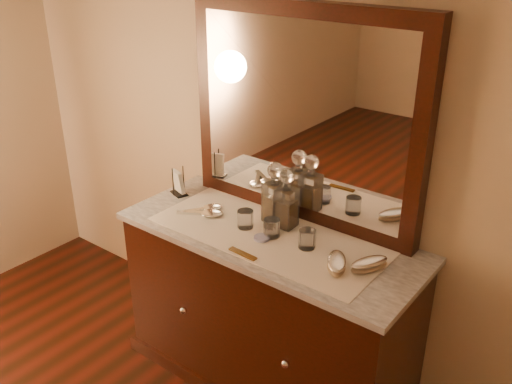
# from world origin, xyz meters

# --- Properties ---
(dresser_cabinet) EXTENTS (1.40, 0.55, 0.82)m
(dresser_cabinet) POSITION_xyz_m (0.00, 1.96, 0.41)
(dresser_cabinet) COLOR black
(dresser_cabinet) RESTS_ON floor
(dresser_plinth) EXTENTS (1.46, 0.59, 0.08)m
(dresser_plinth) POSITION_xyz_m (0.00, 1.96, 0.04)
(dresser_plinth) COLOR black
(dresser_plinth) RESTS_ON floor
(knob_left) EXTENTS (0.04, 0.04, 0.04)m
(knob_left) POSITION_xyz_m (-0.30, 1.67, 0.45)
(knob_left) COLOR silver
(knob_left) RESTS_ON dresser_cabinet
(knob_right) EXTENTS (0.04, 0.04, 0.04)m
(knob_right) POSITION_xyz_m (0.30, 1.67, 0.45)
(knob_right) COLOR silver
(knob_right) RESTS_ON dresser_cabinet
(marble_top) EXTENTS (1.44, 0.59, 0.03)m
(marble_top) POSITION_xyz_m (0.00, 1.96, 0.83)
(marble_top) COLOR silver
(marble_top) RESTS_ON dresser_cabinet
(mirror_frame) EXTENTS (1.20, 0.08, 1.00)m
(mirror_frame) POSITION_xyz_m (0.00, 2.20, 1.35)
(mirror_frame) COLOR black
(mirror_frame) RESTS_ON marble_top
(mirror_glass) EXTENTS (1.06, 0.01, 0.86)m
(mirror_glass) POSITION_xyz_m (0.00, 2.17, 1.35)
(mirror_glass) COLOR white
(mirror_glass) RESTS_ON marble_top
(lace_runner) EXTENTS (1.10, 0.45, 0.00)m
(lace_runner) POSITION_xyz_m (0.00, 1.94, 0.85)
(lace_runner) COLOR white
(lace_runner) RESTS_ON marble_top
(pin_dish) EXTENTS (0.09, 0.09, 0.01)m
(pin_dish) POSITION_xyz_m (0.01, 1.89, 0.86)
(pin_dish) COLOR white
(pin_dish) RESTS_ON lace_runner
(comb) EXTENTS (0.15, 0.04, 0.01)m
(comb) POSITION_xyz_m (0.02, 1.74, 0.86)
(comb) COLOR brown
(comb) RESTS_ON lace_runner
(napkin_rack) EXTENTS (0.12, 0.09, 0.15)m
(napkin_rack) POSITION_xyz_m (-0.63, 2.01, 0.91)
(napkin_rack) COLOR black
(napkin_rack) RESTS_ON marble_top
(decanter_left) EXTENTS (0.12, 0.12, 0.30)m
(decanter_left) POSITION_xyz_m (-0.05, 2.06, 0.97)
(decanter_left) COLOR brown
(decanter_left) RESTS_ON lace_runner
(decanter_right) EXTENTS (0.09, 0.09, 0.29)m
(decanter_right) POSITION_xyz_m (0.02, 2.06, 0.97)
(decanter_right) COLOR brown
(decanter_right) RESTS_ON lace_runner
(brush_near) EXTENTS (0.15, 0.19, 0.05)m
(brush_near) POSITION_xyz_m (0.39, 1.89, 0.88)
(brush_near) COLOR #9D8060
(brush_near) RESTS_ON lace_runner
(brush_far) EXTENTS (0.14, 0.19, 0.05)m
(brush_far) POSITION_xyz_m (0.50, 1.96, 0.88)
(brush_far) COLOR #9D8060
(brush_far) RESTS_ON lace_runner
(hand_mirror_outer) EXTENTS (0.15, 0.20, 0.02)m
(hand_mirror_outer) POSITION_xyz_m (-0.38, 1.97, 0.86)
(hand_mirror_outer) COLOR silver
(hand_mirror_outer) RESTS_ON lace_runner
(hand_mirror_inner) EXTENTS (0.22, 0.17, 0.02)m
(hand_mirror_inner) POSITION_xyz_m (-0.35, 1.92, 0.86)
(hand_mirror_inner) COLOR silver
(hand_mirror_inner) RESTS_ON lace_runner
(tumblers) EXTENTS (0.40, 0.10, 0.08)m
(tumblers) POSITION_xyz_m (0.04, 1.94, 0.90)
(tumblers) COLOR white
(tumblers) RESTS_ON lace_runner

